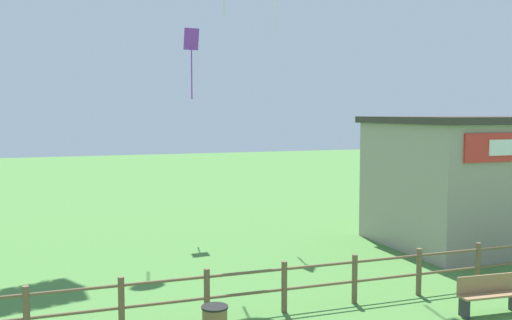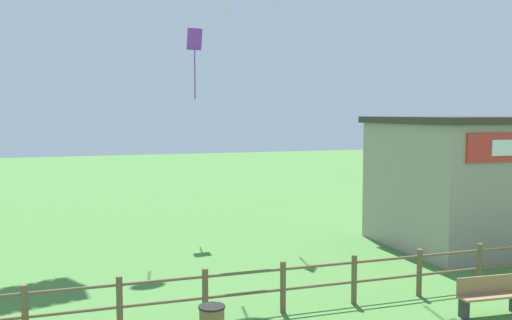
% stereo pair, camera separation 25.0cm
% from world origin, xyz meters
% --- Properties ---
extents(wooden_fence, '(19.28, 0.14, 1.24)m').
position_xyz_m(wooden_fence, '(0.00, 6.33, 0.70)').
color(wooden_fence, brown).
rests_on(wooden_fence, ground_plane).
extents(seaside_building, '(7.43, 5.54, 4.65)m').
position_xyz_m(seaside_building, '(9.67, 10.73, 2.34)').
color(seaside_building, gray).
rests_on(seaside_building, ground_plane).
extents(park_bench_by_building, '(1.59, 0.51, 0.91)m').
position_xyz_m(park_bench_by_building, '(4.54, 4.60, 0.49)').
color(park_bench_by_building, olive).
rests_on(park_bench_by_building, ground_plane).
extents(kite_purple_streamer, '(0.62, 0.25, 2.73)m').
position_xyz_m(kite_purple_streamer, '(0.08, 15.96, 7.21)').
color(kite_purple_streamer, purple).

